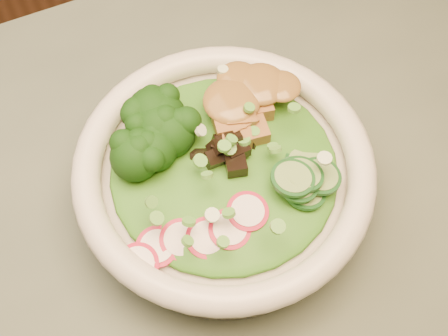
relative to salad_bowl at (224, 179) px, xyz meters
name	(u,v)px	position (x,y,z in m)	size (l,w,h in m)	color
salad_bowl	(224,179)	(0.00, 0.00, 0.00)	(0.26, 0.26, 0.07)	silver
lettuce_bed	(224,167)	(0.00, 0.00, 0.02)	(0.19, 0.19, 0.02)	#206816
broccoli_florets	(155,143)	(-0.05, 0.04, 0.04)	(0.08, 0.07, 0.04)	black
radish_slices	(205,233)	(-0.04, -0.05, 0.02)	(0.10, 0.04, 0.02)	#A20C28
cucumber_slices	(297,181)	(0.05, -0.04, 0.03)	(0.07, 0.07, 0.03)	#79A55B
mushroom_heap	(228,148)	(0.01, 0.01, 0.03)	(0.07, 0.07, 0.04)	black
tofu_cubes	(245,104)	(0.04, 0.04, 0.03)	(0.09, 0.06, 0.03)	brown
peanut_sauce	(246,96)	(0.04, 0.04, 0.04)	(0.07, 0.05, 0.02)	brown
scallion_garnish	(224,154)	(0.00, 0.00, 0.04)	(0.18, 0.18, 0.02)	#58A339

